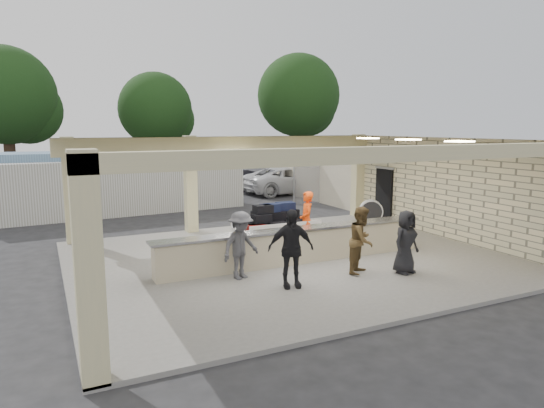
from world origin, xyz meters
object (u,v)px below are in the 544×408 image
passenger_d (406,242)px  baggage_handler (307,221)px  car_white_a (289,180)px  container_white (120,186)px  drum_fan (371,212)px  passenger_b (291,248)px  baggage_counter (297,245)px  passenger_c (241,245)px  car_dark (246,180)px  car_white_b (361,175)px  luggage_cart (274,223)px  passenger_a (362,240)px

passenger_d → baggage_handler: bearing=97.1°
car_white_a → container_white: 10.15m
drum_fan → passenger_b: bearing=-109.6°
baggage_counter → drum_fan: 5.97m
passenger_c → car_dark: size_ratio=0.44×
passenger_c → car_white_b: 20.98m
passenger_b → car_dark: (6.16, 17.42, -0.39)m
luggage_cart → passenger_d: size_ratio=1.46×
passenger_a → passenger_d: passenger_a is taller
drum_fan → passenger_c: (-6.97, -3.94, 0.32)m
container_white → passenger_d: bearing=-72.8°
drum_fan → passenger_b: size_ratio=0.53×
luggage_cart → car_white_b: (12.51, 12.61, -0.14)m
container_white → luggage_cart: bearing=-74.8°
passenger_b → passenger_c: 1.38m
passenger_d → car_dark: passenger_d is taller
baggage_handler → car_dark: (4.06, 14.49, -0.36)m
passenger_b → car_dark: size_ratio=0.48×
passenger_a → passenger_b: (-2.18, -0.20, 0.06)m
passenger_c → passenger_d: passenger_c is taller
baggage_handler → car_white_b: baggage_handler is taller
baggage_counter → car_white_a: (6.71, 13.27, 0.19)m
baggage_counter → passenger_a: 1.92m
luggage_cart → container_white: 9.65m
luggage_cart → passenger_d: bearing=-63.9°
drum_fan → car_white_b: 13.48m
baggage_counter → passenger_d: (2.04, -2.08, 0.34)m
passenger_a → car_white_a: (5.69, 14.85, -0.20)m
baggage_counter → drum_fan: drum_fan is taller
baggage_handler → car_white_a: size_ratio=0.33×
passenger_b → passenger_c: (-0.82, 1.11, -0.08)m
baggage_handler → passenger_a: baggage_handler is taller
passenger_c → passenger_d: size_ratio=1.03×
luggage_cart → car_white_b: size_ratio=0.51×
baggage_counter → container_white: container_white is taller
car_white_b → passenger_c: bearing=133.5°
drum_fan → container_white: container_white is taller
luggage_cart → car_dark: size_ratio=0.62×
drum_fan → passenger_a: size_ratio=0.57×
passenger_c → container_white: 11.57m
baggage_counter → passenger_b: bearing=-123.0°
passenger_c → container_white: (-1.16, 11.51, 0.27)m
baggage_counter → car_dark: bearing=72.2°
luggage_cart → container_white: container_white is taller
car_white_a → baggage_handler: bearing=149.6°
container_white → car_dark: bearing=25.9°
passenger_d → car_dark: 17.97m
baggage_handler → car_white_b: 17.65m
luggage_cart → baggage_counter: bearing=-94.7°
passenger_b → car_white_a: bearing=75.5°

